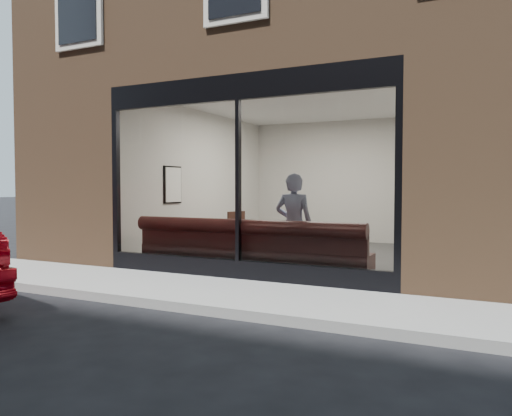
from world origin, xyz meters
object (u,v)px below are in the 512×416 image
at_px(banquette, 250,262).
at_px(person, 294,225).
at_px(cafe_chair_left, 230,245).
at_px(cafe_table_left, 229,226).
at_px(cafe_table_right, 328,227).

distance_m(banquette, person, 0.95).
bearing_deg(person, cafe_chair_left, -45.37).
bearing_deg(person, banquette, 9.86).
relative_size(banquette, person, 2.39).
height_order(banquette, cafe_table_left, cafe_table_left).
bearing_deg(cafe_chair_left, banquette, 148.30).
xyz_separation_m(person, cafe_chair_left, (-2.05, 1.59, -0.60)).
xyz_separation_m(person, cafe_table_left, (-1.46, 0.46, -0.10)).
height_order(banquette, cafe_table_right, cafe_table_right).
height_order(person, cafe_chair_left, person).
bearing_deg(person, cafe_table_left, -24.90).
bearing_deg(cafe_chair_left, cafe_table_right, -170.75).
distance_m(cafe_table_left, cafe_table_right, 1.81).
bearing_deg(banquette, cafe_chair_left, 126.89).
bearing_deg(cafe_table_right, banquette, -124.84).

